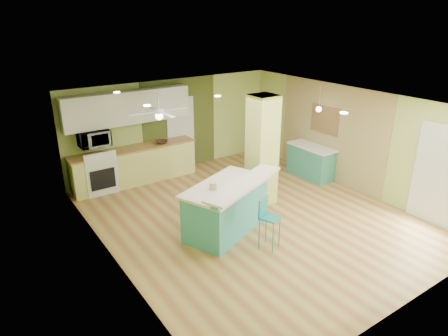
{
  "coord_description": "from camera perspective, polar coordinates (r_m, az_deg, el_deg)",
  "views": [
    {
      "loc": [
        -4.81,
        -5.96,
        4.14
      ],
      "look_at": [
        -0.45,
        0.4,
        1.11
      ],
      "focal_mm": 32.0,
      "sensor_mm": 36.0,
      "label": 1
    }
  ],
  "objects": [
    {
      "name": "peninsula",
      "position": [
        7.96,
        0.39,
        -5.55
      ],
      "size": [
        2.3,
        1.81,
        1.15
      ],
      "rotation": [
        0.0,
        0.0,
        0.39
      ],
      "color": "teal",
      "rests_on": "floor"
    },
    {
      "name": "canister",
      "position": [
        7.56,
        -1.59,
        -2.56
      ],
      "size": [
        0.14,
        0.14,
        0.15
      ],
      "primitive_type": "cylinder",
      "color": "gold",
      "rests_on": "peninsula"
    },
    {
      "name": "french_door",
      "position": [
        9.14,
        28.39,
        -1.02
      ],
      "size": [
        0.04,
        1.08,
        2.1
      ],
      "primitive_type": "cube",
      "color": "silver",
      "rests_on": "floor"
    },
    {
      "name": "olive_accent",
      "position": [
        11.08,
        -6.31,
        6.2
      ],
      "size": [
        2.2,
        0.02,
        2.5
      ],
      "primitive_type": "cube",
      "color": "#485221",
      "rests_on": "floor"
    },
    {
      "name": "wall_left",
      "position": [
        6.87,
        -15.95,
        -4.33
      ],
      "size": [
        0.01,
        7.0,
        2.5
      ],
      "primitive_type": "cube",
      "color": "#B2C569",
      "rests_on": "floor"
    },
    {
      "name": "ceiling",
      "position": [
        7.84,
        4.42,
        9.34
      ],
      "size": [
        6.0,
        7.0,
        0.01
      ],
      "primitive_type": "cube",
      "color": "white",
      "rests_on": "wall_back"
    },
    {
      "name": "fruit_bowl",
      "position": [
        10.52,
        -8.89,
        3.69
      ],
      "size": [
        0.38,
        0.38,
        0.08
      ],
      "primitive_type": "imported",
      "rotation": [
        0.0,
        0.0,
        -0.26
      ],
      "color": "#3B2218",
      "rests_on": "kitchen_run"
    },
    {
      "name": "wood_panel",
      "position": [
        10.6,
        14.93,
        4.89
      ],
      "size": [
        0.02,
        3.4,
        2.5
      ],
      "primitive_type": "cube",
      "color": "#917D53",
      "rests_on": "floor"
    },
    {
      "name": "column",
      "position": [
        8.94,
        5.45,
        2.49
      ],
      "size": [
        0.55,
        0.55,
        2.5
      ],
      "primitive_type": "cube",
      "color": "#C2C95D",
      "rests_on": "floor"
    },
    {
      "name": "wall_decor",
      "position": [
        10.63,
        14.19,
        6.69
      ],
      "size": [
        0.03,
        0.9,
        0.7
      ],
      "primitive_type": "cube",
      "color": "brown",
      "rests_on": "wood_panel"
    },
    {
      "name": "pendant_lamp",
      "position": [
        10.29,
        13.38,
        8.21
      ],
      "size": [
        0.14,
        0.14,
        0.69
      ],
      "color": "silver",
      "rests_on": "ceiling"
    },
    {
      "name": "kitchen_run",
      "position": [
        10.48,
        -12.6,
        0.41
      ],
      "size": [
        3.25,
        0.63,
        0.94
      ],
      "color": "#DAD872",
      "rests_on": "floor"
    },
    {
      "name": "upper_cabinets",
      "position": [
        10.17,
        -13.54,
        8.42
      ],
      "size": [
        3.2,
        0.34,
        0.8
      ],
      "primitive_type": "cube",
      "color": "silver",
      "rests_on": "wall_back"
    },
    {
      "name": "stove",
      "position": [
        10.2,
        -17.49,
        -0.76
      ],
      "size": [
        0.76,
        0.66,
        1.08
      ],
      "color": "white",
      "rests_on": "floor"
    },
    {
      "name": "bar_stool",
      "position": [
        7.38,
        6.17,
        -6.7
      ],
      "size": [
        0.44,
        0.44,
        1.01
      ],
      "rotation": [
        0.0,
        0.0,
        0.41
      ],
      "color": "teal",
      "rests_on": "floor"
    },
    {
      "name": "microwave",
      "position": [
        9.92,
        -18.08,
        4.03
      ],
      "size": [
        0.7,
        0.48,
        0.39
      ],
      "primitive_type": "imported",
      "color": "silver",
      "rests_on": "wall_back"
    },
    {
      "name": "side_counter",
      "position": [
        10.85,
        12.23,
        0.93
      ],
      "size": [
        0.56,
        1.32,
        0.85
      ],
      "color": "teal",
      "rests_on": "floor"
    },
    {
      "name": "wall_front",
      "position": [
        6.13,
        25.19,
        -8.96
      ],
      "size": [
        6.0,
        0.01,
        2.5
      ],
      "primitive_type": "cube",
      "color": "#B2C569",
      "rests_on": "floor"
    },
    {
      "name": "floor",
      "position": [
        8.71,
        3.95,
        -7.02
      ],
      "size": [
        6.0,
        7.0,
        0.01
      ],
      "primitive_type": "cube",
      "color": "#956034",
      "rests_on": "ground"
    },
    {
      "name": "wall_back",
      "position": [
        11.01,
        -7.27,
        6.05
      ],
      "size": [
        6.0,
        0.01,
        2.5
      ],
      "primitive_type": "cube",
      "color": "#B2C569",
      "rests_on": "floor"
    },
    {
      "name": "ceiling_fan",
      "position": [
        9.03,
        -9.29,
        7.96
      ],
      "size": [
        1.41,
        1.41,
        0.61
      ],
      "color": "silver",
      "rests_on": "ceiling"
    },
    {
      "name": "interior_door",
      "position": [
        11.13,
        -6.19,
        4.93
      ],
      "size": [
        0.82,
        0.05,
        2.0
      ],
      "primitive_type": "cube",
      "color": "silver",
      "rests_on": "floor"
    },
    {
      "name": "wall_right",
      "position": [
        10.25,
        17.5,
        4.06
      ],
      "size": [
        0.01,
        7.0,
        2.5
      ],
      "primitive_type": "cube",
      "color": "#B2C569",
      "rests_on": "floor"
    }
  ]
}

